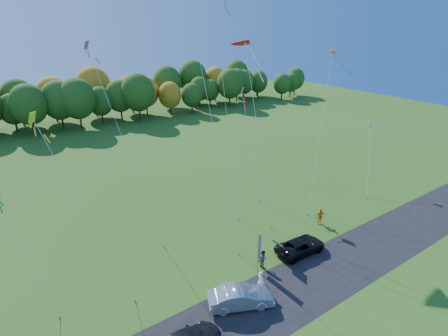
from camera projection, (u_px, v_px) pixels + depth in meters
ground at (262, 263)px, 30.75m from camera, size 160.00×160.00×0.00m
asphalt_strip at (295, 289)px, 27.69m from camera, size 90.00×6.00×0.01m
tree_line at (92, 124)px, 72.76m from camera, size 116.00×12.00×10.00m
black_suv at (300, 246)px, 31.92m from camera, size 4.98×2.50×1.35m
silver_sedan at (241, 297)px, 25.82m from camera, size 5.09×3.49×1.59m
person_tailgate_a at (261, 281)px, 27.30m from camera, size 0.46×0.67×1.76m
person_tailgate_b at (263, 259)px, 29.95m from camera, size 0.65×0.82×1.65m
person_east at (320, 216)px, 36.39m from camera, size 1.13×0.75×1.79m
feather_flag at (259, 249)px, 28.91m from camera, size 0.47×0.24×3.71m
kite_delta_blue at (204, 77)px, 29.11m from camera, size 2.77×9.83×29.96m
kite_parafoil_orange at (225, 98)px, 37.98m from camera, size 5.79×11.36×24.25m
kite_delta_red at (258, 129)px, 36.58m from camera, size 4.35×10.13×19.32m
kite_parafoil_rainbow at (321, 130)px, 39.40m from camera, size 9.42×6.27×17.01m
kite_diamond_yellow at (86, 214)px, 24.79m from camera, size 4.42×5.95×14.46m
kite_diamond_green at (28, 257)px, 24.44m from camera, size 2.39×4.78×9.06m
kite_diamond_white at (251, 145)px, 41.12m from camera, size 1.84×6.10×12.95m
kite_diamond_pink at (126, 148)px, 31.91m from camera, size 3.06×8.90×18.46m
kite_diamond_blue_low at (369, 160)px, 43.52m from camera, size 5.28×4.62×7.88m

